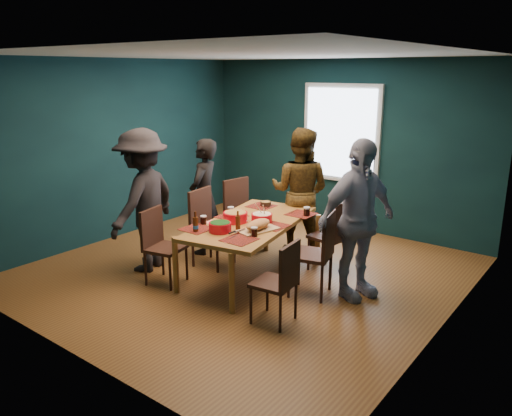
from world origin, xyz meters
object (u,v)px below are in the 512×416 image
(chair_left_mid, at_px, (207,221))
(chair_right_far, at_px, (335,231))
(chair_right_near, at_px, (281,277))
(person_far_left, at_px, (204,197))
(chair_left_near, at_px, (159,240))
(chair_right_mid, at_px, (319,248))
(bowl_salad, at_px, (235,217))
(bowl_herbs, at_px, (220,227))
(dining_table, at_px, (252,227))
(chair_left_far, at_px, (241,209))
(person_right, at_px, (357,220))
(cutting_board, at_px, (258,226))
(bowl_dumpling, at_px, (262,217))
(person_near_left, at_px, (143,201))
(person_back, at_px, (300,191))

(chair_left_mid, xyz_separation_m, chair_right_far, (1.50, 0.76, -0.04))
(chair_right_near, relative_size, person_far_left, 0.54)
(chair_left_near, distance_m, chair_right_mid, 1.93)
(bowl_salad, bearing_deg, bowl_herbs, -74.97)
(dining_table, distance_m, chair_left_far, 1.11)
(dining_table, distance_m, person_right, 1.32)
(chair_left_mid, relative_size, chair_left_near, 1.11)
(person_right, distance_m, cutting_board, 1.12)
(chair_left_mid, height_order, bowl_dumpling, chair_left_mid)
(person_near_left, relative_size, bowl_dumpling, 7.13)
(dining_table, distance_m, person_near_left, 1.44)
(bowl_dumpling, bearing_deg, chair_left_far, 141.65)
(chair_left_mid, bearing_deg, bowl_salad, -19.77)
(chair_right_near, height_order, cutting_board, chair_right_near)
(chair_left_near, bearing_deg, chair_left_far, 76.99)
(person_near_left, bearing_deg, bowl_salad, 97.35)
(chair_left_far, height_order, person_far_left, person_far_left)
(dining_table, xyz_separation_m, cutting_board, (0.29, -0.25, 0.13))
(chair_left_mid, xyz_separation_m, chair_right_mid, (1.68, 0.04, -0.01))
(chair_left_near, height_order, person_right, person_right)
(chair_left_near, xyz_separation_m, person_far_left, (-0.29, 1.11, 0.28))
(person_near_left, bearing_deg, cutting_board, 87.64)
(person_far_left, bearing_deg, chair_left_far, 125.60)
(chair_left_mid, height_order, bowl_herbs, chair_left_mid)
(chair_right_far, bearing_deg, cutting_board, -105.52)
(chair_left_near, height_order, chair_right_near, chair_left_near)
(person_far_left, xyz_separation_m, bowl_salad, (0.95, -0.46, -0.01))
(dining_table, bearing_deg, bowl_salad, -148.47)
(bowl_salad, distance_m, bowl_dumpling, 0.32)
(chair_right_far, xyz_separation_m, bowl_dumpling, (-0.63, -0.72, 0.24))
(bowl_herbs, bearing_deg, bowl_dumpling, 75.52)
(bowl_salad, bearing_deg, person_right, 17.08)
(person_right, bearing_deg, person_near_left, 130.08)
(chair_right_far, bearing_deg, person_right, -33.83)
(bowl_herbs, bearing_deg, bowl_salad, 105.03)
(chair_right_far, bearing_deg, bowl_dumpling, -122.60)
(bowl_herbs, bearing_deg, chair_right_far, 59.26)
(chair_left_near, height_order, chair_right_mid, chair_right_mid)
(person_back, relative_size, bowl_dumpling, 6.88)
(chair_left_far, bearing_deg, person_back, 36.62)
(chair_right_mid, bearing_deg, dining_table, 168.13)
(chair_right_near, distance_m, person_right, 1.17)
(chair_left_near, height_order, person_near_left, person_near_left)
(chair_right_far, distance_m, chair_right_near, 1.55)
(person_right, distance_m, bowl_dumpling, 1.18)
(chair_right_mid, distance_m, bowl_herbs, 1.15)
(chair_right_mid, relative_size, person_far_left, 0.61)
(person_back, relative_size, person_near_left, 0.97)
(chair_right_far, relative_size, chair_right_mid, 0.95)
(chair_right_far, distance_m, chair_right_mid, 0.74)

